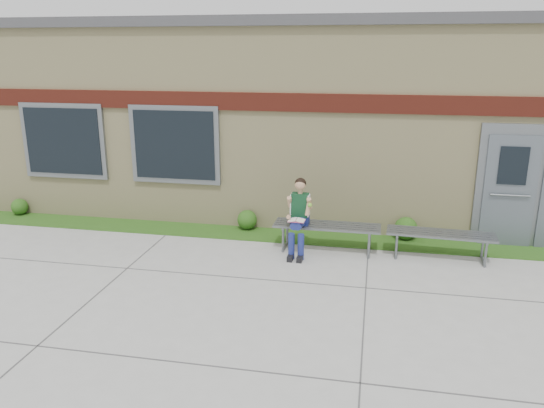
# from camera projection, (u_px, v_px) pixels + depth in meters

# --- Properties ---
(ground) EXTENTS (80.00, 80.00, 0.00)m
(ground) POSITION_uv_depth(u_px,v_px,m) (298.00, 297.00, 7.96)
(ground) COLOR #9E9E99
(ground) RESTS_ON ground
(grass_strip) EXTENTS (16.00, 0.80, 0.02)m
(grass_strip) POSITION_uv_depth(u_px,v_px,m) (317.00, 238.00, 10.41)
(grass_strip) COLOR #1A4C14
(grass_strip) RESTS_ON ground
(school_building) EXTENTS (16.20, 6.22, 4.20)m
(school_building) POSITION_uv_depth(u_px,v_px,m) (334.00, 112.00, 13.01)
(school_building) COLOR beige
(school_building) RESTS_ON ground
(bench_left) EXTENTS (1.94, 0.56, 0.50)m
(bench_left) POSITION_uv_depth(u_px,v_px,m) (327.00, 231.00, 9.69)
(bench_left) COLOR slate
(bench_left) RESTS_ON ground
(bench_right) EXTENTS (1.88, 0.62, 0.48)m
(bench_right) POSITION_uv_depth(u_px,v_px,m) (440.00, 239.00, 9.33)
(bench_right) COLOR slate
(bench_right) RESTS_ON ground
(girl) EXTENTS (0.47, 0.78, 1.37)m
(girl) POSITION_uv_depth(u_px,v_px,m) (299.00, 214.00, 9.49)
(girl) COLOR navy
(girl) RESTS_ON ground
(shrub_west) EXTENTS (0.36, 0.36, 0.36)m
(shrub_west) POSITION_uv_depth(u_px,v_px,m) (20.00, 207.00, 11.83)
(shrub_west) COLOR #1A4C14
(shrub_west) RESTS_ON grass_strip
(shrub_mid) EXTENTS (0.40, 0.40, 0.40)m
(shrub_mid) POSITION_uv_depth(u_px,v_px,m) (247.00, 220.00, 10.86)
(shrub_mid) COLOR #1A4C14
(shrub_mid) RESTS_ON grass_strip
(shrub_east) EXTENTS (0.44, 0.44, 0.44)m
(shrub_east) POSITION_uv_depth(u_px,v_px,m) (406.00, 228.00, 10.27)
(shrub_east) COLOR #1A4C14
(shrub_east) RESTS_ON grass_strip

